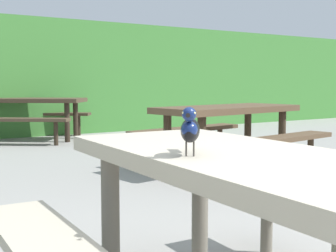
{
  "coord_description": "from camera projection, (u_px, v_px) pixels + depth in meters",
  "views": [
    {
      "loc": [
        -1.26,
        -1.08,
        1.01
      ],
      "look_at": [
        -0.25,
        0.48,
        0.84
      ],
      "focal_mm": 50.46,
      "sensor_mm": 36.0,
      "label": 1
    }
  ],
  "objects": [
    {
      "name": "picnic_table_mid_left",
      "position": [
        228.0,
        122.0,
        5.49
      ],
      "size": [
        1.94,
        1.91,
        0.74
      ],
      "color": "brown",
      "rests_on": "ground"
    },
    {
      "name": "picnic_table_mid_right",
      "position": [
        32.0,
        109.0,
        8.33
      ],
      "size": [
        2.38,
        2.37,
        0.74
      ],
      "color": "#473828",
      "rests_on": "ground"
    },
    {
      "name": "picnic_table_foreground",
      "position": [
        245.0,
        200.0,
        1.83
      ],
      "size": [
        1.76,
        1.83,
        0.74
      ],
      "color": "#B2A893",
      "rests_on": "ground"
    },
    {
      "name": "bird_grackle",
      "position": [
        190.0,
        129.0,
        1.72
      ],
      "size": [
        0.2,
        0.24,
        0.18
      ],
      "color": "black",
      "rests_on": "picnic_table_foreground"
    }
  ]
}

